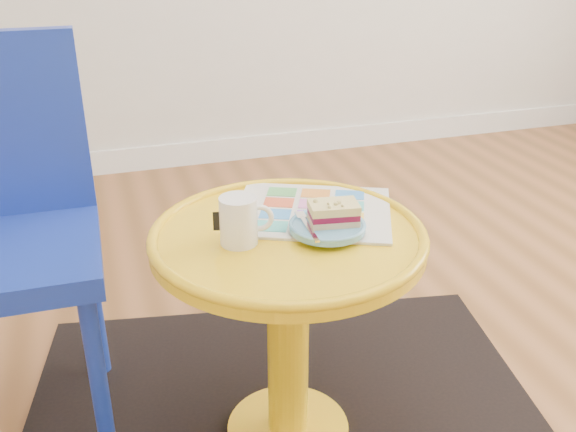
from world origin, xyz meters
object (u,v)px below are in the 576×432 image
object	(u,v)px
side_table	(288,296)
newspaper	(313,211)
plate	(327,227)
mug	(240,219)
chair	(2,219)

from	to	relation	value
side_table	newspaper	bearing A→B (deg)	44.16
side_table	plate	world-z (taller)	plate
side_table	newspaper	distance (m)	0.20
newspaper	plate	bearing A→B (deg)	-70.21
side_table	plate	bearing A→B (deg)	-22.67
newspaper	mug	bearing A→B (deg)	-129.39
chair	plate	world-z (taller)	chair
side_table	chair	bearing A→B (deg)	153.12
chair	mug	world-z (taller)	chair
newspaper	plate	distance (m)	0.12
side_table	chair	xyz separation A→B (m)	(-0.58, 0.30, 0.14)
side_table	mug	xyz separation A→B (m)	(-0.11, -0.01, 0.21)
newspaper	mug	distance (m)	0.22
plate	chair	bearing A→B (deg)	153.59
mug	side_table	bearing A→B (deg)	20.86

